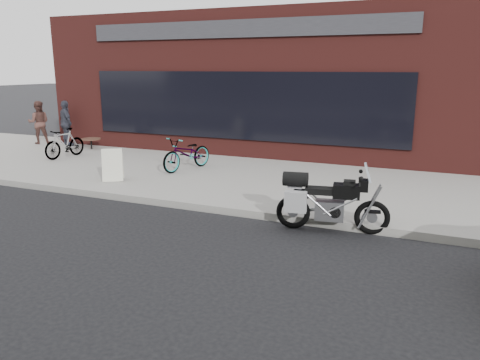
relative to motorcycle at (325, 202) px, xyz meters
The scene contains 10 objects.
ground 4.32m from the motorcycle, 115.92° to the right, with size 120.00×120.00×0.00m, color black.
near_sidewalk 3.69m from the motorcycle, 120.81° to the left, with size 44.00×6.00×0.15m, color gray.
storefront 10.98m from the motorcycle, 110.94° to the left, with size 14.00×10.07×4.50m.
motorcycle is the anchor object (origin of this frame).
bicycle_front 5.26m from the motorcycle, 146.35° to the left, with size 0.59×1.69×0.89m, color gray.
bicycle_rear 9.13m from the motorcycle, 160.97° to the left, with size 0.41×1.46×0.88m, color gray.
sandwich_sign 5.58m from the motorcycle, 167.85° to the left, with size 0.64×0.63×0.77m.
cafe_table 9.98m from the motorcycle, 153.31° to the left, with size 0.63×0.63×0.36m.
cafe_patron_left 12.31m from the motorcycle, 157.57° to the left, with size 0.74×0.57×1.52m, color #51322B.
cafe_patron_right 11.23m from the motorcycle, 155.00° to the left, with size 0.92×0.38×1.56m, color #323440.
Camera 1 is at (3.57, -3.95, 2.83)m, focal length 35.00 mm.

